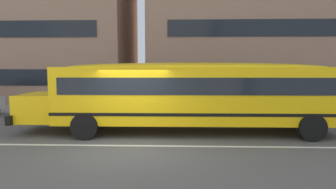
{
  "coord_description": "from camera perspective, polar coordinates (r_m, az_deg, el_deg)",
  "views": [
    {
      "loc": [
        1.53,
        -8.78,
        2.57
      ],
      "look_at": [
        1.21,
        0.98,
        1.61
      ],
      "focal_mm": 29.22,
      "sensor_mm": 36.0,
      "label": 1
    }
  ],
  "objects": [
    {
      "name": "apartment_block_far_centre",
      "position": [
        24.71,
        19.17,
        14.81
      ],
      "size": [
        18.37,
        10.57,
        13.3
      ],
      "color": "#93705B",
      "rests_on": "ground_plane"
    },
    {
      "name": "sidewalk_far",
      "position": [
        16.83,
        -3.35,
        -3.17
      ],
      "size": [
        120.0,
        3.0,
        0.01
      ],
      "primitive_type": "cube",
      "color": "gray",
      "rests_on": "ground_plane"
    },
    {
      "name": "ground_plane",
      "position": [
        9.28,
        -7.8,
        -10.54
      ],
      "size": [
        400.0,
        400.0,
        0.0
      ],
      "primitive_type": "plane",
      "color": "#54514F"
    },
    {
      "name": "school_bus",
      "position": [
        10.79,
        4.37,
        0.67
      ],
      "size": [
        12.41,
        2.93,
        2.77
      ],
      "rotation": [
        0.0,
        0.0,
        3.15
      ],
      "color": "yellow",
      "rests_on": "ground_plane"
    },
    {
      "name": "lane_centreline",
      "position": [
        9.28,
        -7.8,
        -10.52
      ],
      "size": [
        110.0,
        0.16,
        0.01
      ],
      "primitive_type": "cube",
      "color": "silver",
      "rests_on": "ground_plane"
    }
  ]
}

